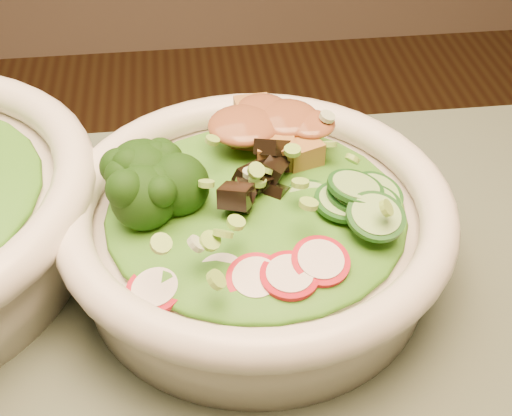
{
  "coord_description": "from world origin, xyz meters",
  "views": [
    {
      "loc": [
        -0.15,
        -0.15,
        1.12
      ],
      "look_at": [
        -0.11,
        0.21,
        0.81
      ],
      "focal_mm": 50.0,
      "sensor_mm": 36.0,
      "label": 1
    }
  ],
  "objects": [
    {
      "name": "mushroom_heap",
      "position": [
        -0.11,
        0.22,
        0.82
      ],
      "size": [
        0.09,
        0.09,
        0.04
      ],
      "primitive_type": null,
      "rotation": [
        0.0,
        0.0,
        -0.33
      ],
      "color": "black",
      "rests_on": "salad_bowl"
    },
    {
      "name": "lettuce_bed",
      "position": [
        -0.11,
        0.21,
        0.81
      ],
      "size": [
        0.2,
        0.2,
        0.02
      ],
      "primitive_type": "ellipsoid",
      "color": "#216615",
      "rests_on": "salad_bowl"
    },
    {
      "name": "radish_slices",
      "position": [
        -0.12,
        0.14,
        0.81
      ],
      "size": [
        0.12,
        0.07,
        0.02
      ],
      "primitive_type": null,
      "rotation": [
        0.0,
        0.0,
        -0.33
      ],
      "color": "#A30C1C",
      "rests_on": "salad_bowl"
    },
    {
      "name": "peanut_sauce",
      "position": [
        -0.1,
        0.27,
        0.83
      ],
      "size": [
        0.07,
        0.06,
        0.02
      ],
      "primitive_type": "ellipsoid",
      "color": "brown",
      "rests_on": "tofu_cubes"
    },
    {
      "name": "salad_bowl",
      "position": [
        -0.11,
        0.21,
        0.79
      ],
      "size": [
        0.27,
        0.27,
        0.07
      ],
      "rotation": [
        0.0,
        0.0,
        -0.33
      ],
      "color": "silver",
      "rests_on": "dining_table"
    },
    {
      "name": "scallion_garnish",
      "position": [
        -0.11,
        0.21,
        0.83
      ],
      "size": [
        0.19,
        0.19,
        0.02
      ],
      "primitive_type": null,
      "color": "#80B740",
      "rests_on": "salad_bowl"
    },
    {
      "name": "cucumber_slices",
      "position": [
        -0.05,
        0.2,
        0.82
      ],
      "size": [
        0.09,
        0.09,
        0.04
      ],
      "primitive_type": null,
      "rotation": [
        0.0,
        0.0,
        -0.33
      ],
      "color": "#97CD71",
      "rests_on": "salad_bowl"
    },
    {
      "name": "broccoli_florets",
      "position": [
        -0.17,
        0.22,
        0.83
      ],
      "size": [
        0.1,
        0.09,
        0.04
      ],
      "primitive_type": null,
      "rotation": [
        0.0,
        0.0,
        -0.33
      ],
      "color": "black",
      "rests_on": "salad_bowl"
    },
    {
      "name": "tofu_cubes",
      "position": [
        -0.1,
        0.27,
        0.82
      ],
      "size": [
        0.1,
        0.08,
        0.04
      ],
      "primitive_type": null,
      "rotation": [
        0.0,
        0.0,
        -0.33
      ],
      "color": "#A36936",
      "rests_on": "salad_bowl"
    }
  ]
}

